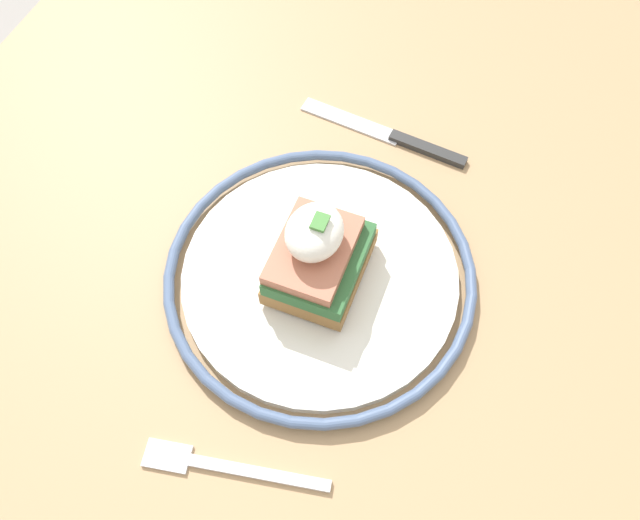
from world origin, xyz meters
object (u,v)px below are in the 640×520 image
(fork, at_px, (226,467))
(knife, at_px, (396,137))
(plate, at_px, (320,275))
(sandwich, at_px, (318,254))

(fork, relative_size, knife, 0.81)
(plate, height_order, sandwich, sandwich)
(plate, relative_size, sandwich, 2.89)
(sandwich, xyz_separation_m, fork, (-0.18, 0.01, -0.04))
(plate, distance_m, sandwich, 0.04)
(sandwich, distance_m, knife, 0.19)
(plate, distance_m, fork, 0.18)
(plate, relative_size, fork, 1.89)
(knife, bearing_deg, sandwich, 175.05)
(plate, height_order, knife, plate)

